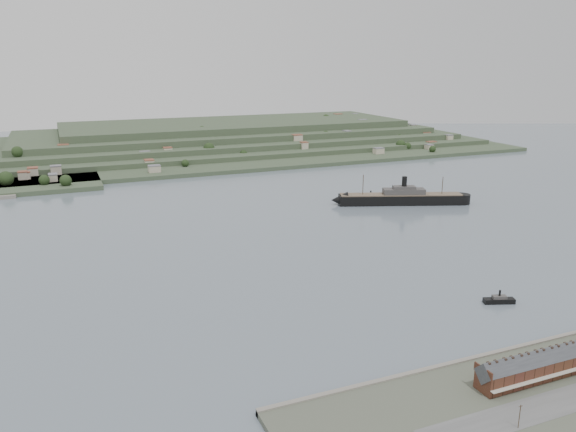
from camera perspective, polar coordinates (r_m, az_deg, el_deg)
name	(u,v)px	position (r m, az deg, el deg)	size (l,w,h in m)	color
ground	(343,241)	(352.55, 5.59, -2.51)	(1400.00, 1400.00, 0.00)	slate
terrace_row	(545,363)	(221.26, 24.65, -13.46)	(55.60, 9.80, 11.07)	#4F2D1C
far_peninsula	(216,140)	(719.56, -7.34, 7.68)	(760.00, 309.00, 30.00)	#36472F
steamship	(398,198)	(446.79, 11.07, 1.80)	(105.55, 48.30, 26.35)	black
tugboat	(499,300)	(280.77, 20.65, -7.98)	(14.72, 8.41, 6.42)	black
ferry_east	(371,197)	(458.88, 8.39, 1.88)	(20.24, 8.58, 7.35)	black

